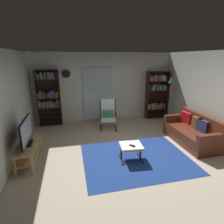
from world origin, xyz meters
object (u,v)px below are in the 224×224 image
at_px(bookshelf_near_sofa, 156,93).
at_px(wall_clock, 66,74).
at_px(tv_remote, 132,146).
at_px(cell_phone, 132,146).
at_px(leather_sofa, 193,132).
at_px(lounge_armchair, 108,113).
at_px(tv_stand, 29,150).
at_px(television, 26,132).
at_px(ottoman, 131,147).
at_px(bookshelf_near_tv, 49,95).
at_px(floor_lamp_by_shelf, 171,86).

relative_size(bookshelf_near_sofa, wall_clock, 6.51).
relative_size(tv_remote, cell_phone, 1.03).
bearing_deg(cell_phone, leather_sofa, -28.38).
distance_m(lounge_armchair, tv_remote, 2.24).
height_order(tv_stand, lounge_armchair, lounge_armchair).
distance_m(tv_remote, wall_clock, 3.78).
distance_m(television, tv_remote, 2.49).
bearing_deg(wall_clock, television, -109.83).
xyz_separation_m(bookshelf_near_sofa, cell_phone, (-2.04, -2.95, -0.64)).
xyz_separation_m(lounge_armchair, ottoman, (0.12, -2.17, -0.22)).
distance_m(leather_sofa, ottoman, 2.14).
bearing_deg(bookshelf_near_tv, cell_phone, -54.99).
distance_m(bookshelf_near_tv, bookshelf_near_sofa, 4.16).
distance_m(bookshelf_near_sofa, leather_sofa, 2.50).
distance_m(bookshelf_near_tv, wall_clock, 0.99).
bearing_deg(tv_stand, floor_lamp_by_shelf, 19.52).
bearing_deg(wall_clock, bookshelf_near_sofa, -3.27).
bearing_deg(ottoman, wall_clock, 115.15).
distance_m(leather_sofa, tv_remote, 2.16).
relative_size(lounge_armchair, wall_clock, 3.53).
bearing_deg(tv_stand, television, 16.43).
distance_m(lounge_armchair, floor_lamp_by_shelf, 2.48).
distance_m(tv_stand, cell_phone, 2.47).
relative_size(tv_stand, bookshelf_near_tv, 0.63).
relative_size(bookshelf_near_tv, lounge_armchair, 1.97).
relative_size(ottoman, floor_lamp_by_shelf, 0.32).
bearing_deg(ottoman, tv_stand, 169.03).
bearing_deg(floor_lamp_by_shelf, ottoman, -136.23).
bearing_deg(leather_sofa, tv_stand, -179.51).
relative_size(tv_remote, floor_lamp_by_shelf, 0.08).
bearing_deg(bookshelf_near_sofa, wall_clock, 176.73).
bearing_deg(bookshelf_near_sofa, tv_stand, -151.33).
relative_size(lounge_armchair, floor_lamp_by_shelf, 0.58).
distance_m(tv_stand, bookshelf_near_sofa, 5.13).
bearing_deg(wall_clock, leather_sofa, -36.28).
bearing_deg(cell_phone, lounge_armchair, 49.77).
xyz_separation_m(ottoman, cell_phone, (0.01, -0.05, 0.07)).
bearing_deg(tv_remote, wall_clock, 89.56).
bearing_deg(tv_remote, bookshelf_near_tv, 99.62).
xyz_separation_m(floor_lamp_by_shelf, wall_clock, (-3.64, 1.01, 0.41)).
relative_size(leather_sofa, tv_remote, 12.27).
bearing_deg(floor_lamp_by_shelf, wall_clock, 164.58).
xyz_separation_m(tv_stand, floor_lamp_by_shelf, (4.60, 1.63, 1.15)).
bearing_deg(leather_sofa, cell_phone, -164.94).
relative_size(television, leather_sofa, 0.57).
height_order(television, ottoman, television).
relative_size(bookshelf_near_sofa, lounge_armchair, 1.85).
bearing_deg(tv_stand, bookshelf_near_tv, 83.38).
bearing_deg(floor_lamp_by_shelf, lounge_armchair, 178.28).
distance_m(television, leather_sofa, 4.51).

